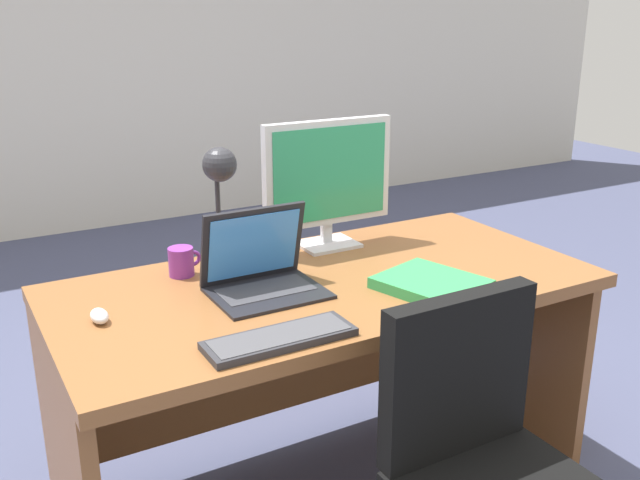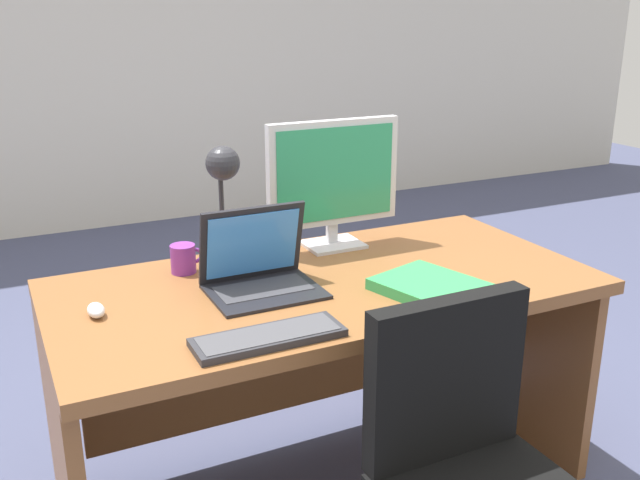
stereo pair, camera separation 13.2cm
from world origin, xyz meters
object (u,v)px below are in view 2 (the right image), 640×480
(book, at_px, (430,287))
(desk_lamp, at_px, (223,179))
(monitor, at_px, (334,177))
(laptop, at_px, (258,264))
(mouse, at_px, (96,310))
(keyboard, at_px, (268,337))
(coffee_mug, at_px, (184,259))
(desk, at_px, (319,334))

(book, bearing_deg, desk_lamp, 131.83)
(monitor, xyz_separation_m, book, (0.06, -0.51, -0.23))
(desk_lamp, distance_m, book, 0.74)
(laptop, bearing_deg, desk_lamp, 93.36)
(mouse, relative_size, book, 0.23)
(mouse, bearing_deg, monitor, 16.54)
(keyboard, distance_m, coffee_mug, 0.58)
(keyboard, distance_m, desk_lamp, 0.67)
(desk, relative_size, keyboard, 4.27)
(desk, relative_size, laptop, 5.13)
(mouse, bearing_deg, keyboard, -43.34)
(monitor, relative_size, laptop, 1.49)
(laptop, distance_m, book, 0.52)
(book, bearing_deg, coffee_mug, 141.77)
(monitor, distance_m, coffee_mug, 0.58)
(desk_lamp, bearing_deg, laptop, -86.64)
(desk_lamp, height_order, coffee_mug, desk_lamp)
(mouse, bearing_deg, desk_lamp, 29.46)
(desk, relative_size, book, 4.77)
(laptop, relative_size, keyboard, 0.83)
(laptop, xyz_separation_m, desk_lamp, (-0.01, 0.25, 0.21))
(coffee_mug, bearing_deg, mouse, -143.63)
(desk, height_order, keyboard, keyboard)
(monitor, distance_m, book, 0.56)
(monitor, bearing_deg, keyboard, -129.09)
(laptop, bearing_deg, keyboard, -107.06)
(monitor, relative_size, coffee_mug, 4.58)
(laptop, bearing_deg, monitor, 32.99)
(desk_lamp, bearing_deg, book, -48.17)
(mouse, distance_m, desk_lamp, 0.59)
(desk_lamp, bearing_deg, mouse, -150.54)
(mouse, xyz_separation_m, coffee_mug, (0.31, 0.23, 0.03))
(monitor, distance_m, keyboard, 0.81)
(keyboard, xyz_separation_m, book, (0.55, 0.10, 0.01))
(desk, distance_m, book, 0.42)
(mouse, relative_size, coffee_mug, 0.78)
(laptop, relative_size, mouse, 3.96)
(monitor, relative_size, desk_lamp, 1.24)
(mouse, bearing_deg, book, -15.31)
(monitor, relative_size, book, 1.39)
(laptop, xyz_separation_m, mouse, (-0.48, -0.01, -0.06))
(monitor, xyz_separation_m, mouse, (-0.86, -0.25, -0.23))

